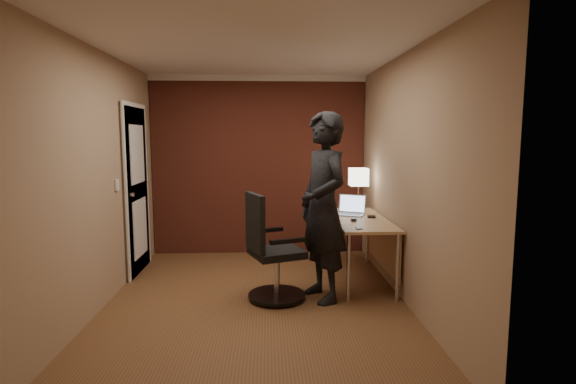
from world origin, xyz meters
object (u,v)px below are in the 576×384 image
object	(u,v)px
desk	(366,229)
wallet	(371,217)
person	(323,207)
mouse	(354,219)
phone	(359,228)
desk_lamp	(359,178)
office_chair	(270,255)
laptop	(351,209)

from	to	relation	value
desk	wallet	bearing A→B (deg)	26.89
wallet	person	bearing A→B (deg)	-135.81
mouse	phone	world-z (taller)	mouse
desk	desk_lamp	distance (m)	0.78
desk_lamp	person	distance (m)	1.31
office_chair	person	size ratio (longest dim) A/B	0.57
office_chair	person	distance (m)	0.72
laptop	phone	size ratio (longest dim) A/B	3.54
phone	office_chair	world-z (taller)	office_chair
laptop	person	distance (m)	0.97
wallet	office_chair	xyz separation A→B (m)	(-1.18, -0.65, -0.26)
mouse	office_chair	distance (m)	1.07
desk_lamp	mouse	bearing A→B (deg)	-105.08
phone	person	xyz separation A→B (m)	(-0.37, -0.02, 0.22)
laptop	phone	bearing A→B (deg)	-94.93
desk	desk_lamp	world-z (taller)	desk_lamp
phone	person	distance (m)	0.43
mouse	phone	bearing A→B (deg)	-76.89
desk_lamp	desk	bearing A→B (deg)	-92.14
person	office_chair	bearing A→B (deg)	-108.45
laptop	desk	bearing A→B (deg)	-63.11
mouse	wallet	bearing A→B (deg)	55.81
laptop	office_chair	distance (m)	1.34
mouse	desk	bearing A→B (deg)	59.88
phone	office_chair	bearing A→B (deg)	-172.75
mouse	office_chair	world-z (taller)	office_chair
mouse	wallet	size ratio (longest dim) A/B	0.91
office_chair	desk_lamp	bearing A→B (deg)	46.22
laptop	mouse	bearing A→B (deg)	-96.13
office_chair	person	bearing A→B (deg)	2.66
desk	person	world-z (taller)	person
desk	laptop	xyz separation A→B (m)	(-0.13, 0.26, 0.19)
desk_lamp	mouse	distance (m)	0.85
desk	office_chair	bearing A→B (deg)	-150.98
desk	office_chair	size ratio (longest dim) A/B	1.39
mouse	wallet	world-z (taller)	mouse
laptop	mouse	distance (m)	0.42
mouse	office_chair	xyz separation A→B (m)	(-0.93, -0.45, -0.27)
desk_lamp	phone	distance (m)	1.22
laptop	wallet	distance (m)	0.30
desk	phone	size ratio (longest dim) A/B	13.04
person	wallet	bearing A→B (deg)	113.07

